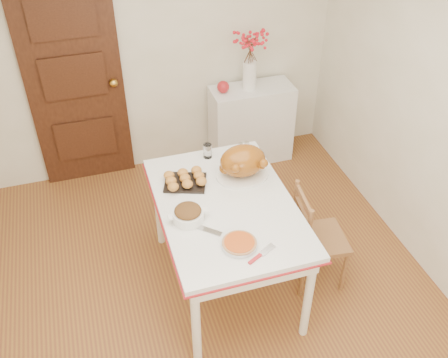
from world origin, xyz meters
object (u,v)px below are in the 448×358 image
object	(u,v)px
turkey_platter	(243,162)
pumpkin_pie	(239,243)
sideboard	(251,124)
chair_oak	(320,237)
kitchen_table	(226,246)

from	to	relation	value
turkey_platter	pumpkin_pie	world-z (taller)	turkey_platter
sideboard	chair_oak	world-z (taller)	chair_oak
sideboard	kitchen_table	distance (m)	1.75
kitchen_table	pumpkin_pie	distance (m)	0.60
chair_oak	pumpkin_pie	distance (m)	0.89
sideboard	turkey_platter	distance (m)	1.52
kitchen_table	pumpkin_pie	size ratio (longest dim) A/B	6.00
sideboard	pumpkin_pie	distance (m)	2.19
sideboard	chair_oak	xyz separation A→B (m)	(-0.06, -1.72, 0.03)
kitchen_table	turkey_platter	world-z (taller)	turkey_platter
kitchen_table	pumpkin_pie	bearing A→B (deg)	-95.94
kitchen_table	pumpkin_pie	world-z (taller)	pumpkin_pie
kitchen_table	turkey_platter	bearing A→B (deg)	51.53
sideboard	turkey_platter	xyz separation A→B (m)	(-0.55, -1.31, 0.55)
turkey_platter	pumpkin_pie	distance (m)	0.73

